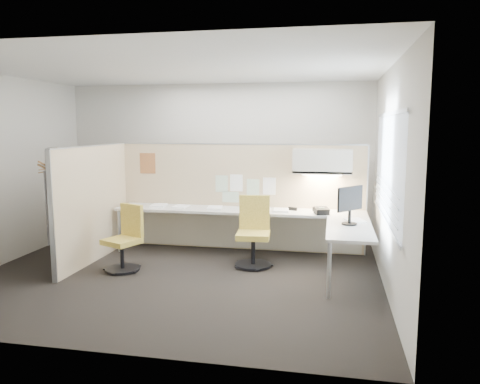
% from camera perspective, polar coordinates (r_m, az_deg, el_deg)
% --- Properties ---
extents(floor, '(5.50, 4.50, 0.01)m').
position_cam_1_polar(floor, '(6.62, -7.55, -10.12)').
color(floor, black).
rests_on(floor, ground).
extents(ceiling, '(5.50, 4.50, 0.01)m').
position_cam_1_polar(ceiling, '(6.34, -8.04, 14.78)').
color(ceiling, white).
rests_on(ceiling, wall_back).
extents(wall_back, '(5.50, 0.02, 2.80)m').
position_cam_1_polar(wall_back, '(8.48, -2.83, 3.63)').
color(wall_back, beige).
rests_on(wall_back, ground).
extents(wall_front, '(5.50, 0.02, 2.80)m').
position_cam_1_polar(wall_front, '(4.28, -17.62, -1.10)').
color(wall_front, beige).
rests_on(wall_front, ground).
extents(wall_right, '(0.02, 4.50, 2.80)m').
position_cam_1_polar(wall_right, '(6.03, 17.78, 1.44)').
color(wall_right, beige).
rests_on(wall_right, ground).
extents(window_pane, '(0.01, 2.80, 1.30)m').
position_cam_1_polar(window_pane, '(6.01, 17.61, 2.87)').
color(window_pane, '#9FA9B9').
rests_on(window_pane, wall_right).
extents(partition_back, '(4.10, 0.06, 1.75)m').
position_cam_1_polar(partition_back, '(7.79, -0.04, -0.65)').
color(partition_back, tan).
rests_on(partition_back, floor).
extents(partition_left, '(0.06, 2.20, 1.75)m').
position_cam_1_polar(partition_left, '(7.46, -17.40, -1.41)').
color(partition_left, tan).
rests_on(partition_left, floor).
extents(desk, '(4.00, 2.07, 0.73)m').
position_cam_1_polar(desk, '(7.31, 2.16, -3.40)').
color(desk, beige).
rests_on(desk, floor).
extents(overhead_bin, '(0.90, 0.36, 0.38)m').
position_cam_1_polar(overhead_bin, '(7.36, 10.02, 3.70)').
color(overhead_bin, beige).
rests_on(overhead_bin, partition_back).
extents(task_light_strip, '(0.60, 0.06, 0.02)m').
position_cam_1_polar(task_light_strip, '(7.38, 9.98, 2.07)').
color(task_light_strip, '#FFEABF').
rests_on(task_light_strip, overhead_bin).
extents(pinned_papers, '(1.01, 0.00, 0.47)m').
position_cam_1_polar(pinned_papers, '(7.72, 0.49, 0.46)').
color(pinned_papers, '#8CBF8C').
rests_on(pinned_papers, partition_back).
extents(poster, '(0.28, 0.00, 0.35)m').
position_cam_1_polar(poster, '(8.16, -11.19, 3.45)').
color(poster, orange).
rests_on(poster, partition_back).
extents(chair_left, '(0.57, 0.58, 0.93)m').
position_cam_1_polar(chair_left, '(6.91, -13.81, -5.74)').
color(chair_left, black).
rests_on(chair_left, floor).
extents(chair_right, '(0.54, 0.54, 1.01)m').
position_cam_1_polar(chair_right, '(6.92, 1.68, -5.15)').
color(chair_right, black).
rests_on(chair_right, floor).
extents(monitor, '(0.34, 0.40, 0.52)m').
position_cam_1_polar(monitor, '(6.44, 13.26, -1.30)').
color(monitor, black).
rests_on(monitor, desk).
extents(phone, '(0.26, 0.25, 0.12)m').
position_cam_1_polar(phone, '(7.17, 9.88, -2.28)').
color(phone, black).
rests_on(phone, desk).
extents(stapler, '(0.14, 0.09, 0.05)m').
position_cam_1_polar(stapler, '(7.44, 6.45, -2.04)').
color(stapler, black).
rests_on(stapler, desk).
extents(tape_dispenser, '(0.11, 0.07, 0.06)m').
position_cam_1_polar(tape_dispenser, '(7.44, 9.21, -2.06)').
color(tape_dispenser, black).
rests_on(tape_dispenser, desk).
extents(coat_hook, '(0.18, 0.42, 1.29)m').
position_cam_1_polar(coat_hook, '(6.59, -22.39, 1.97)').
color(coat_hook, silver).
rests_on(coat_hook, partition_left).
extents(paper_stack_0, '(0.25, 0.32, 0.03)m').
position_cam_1_polar(paper_stack_0, '(7.88, -9.89, -1.63)').
color(paper_stack_0, white).
rests_on(paper_stack_0, desk).
extents(paper_stack_1, '(0.26, 0.32, 0.02)m').
position_cam_1_polar(paper_stack_1, '(7.77, -7.21, -1.76)').
color(paper_stack_1, white).
rests_on(paper_stack_1, desk).
extents(paper_stack_2, '(0.27, 0.33, 0.04)m').
position_cam_1_polar(paper_stack_2, '(7.49, -3.08, -1.98)').
color(paper_stack_2, white).
rests_on(paper_stack_2, desk).
extents(paper_stack_3, '(0.25, 0.31, 0.02)m').
position_cam_1_polar(paper_stack_3, '(7.47, 2.81, -2.09)').
color(paper_stack_3, white).
rests_on(paper_stack_3, desk).
extents(paper_stack_4, '(0.25, 0.32, 0.03)m').
position_cam_1_polar(paper_stack_4, '(7.37, 5.03, -2.21)').
color(paper_stack_4, white).
rests_on(paper_stack_4, desk).
extents(paper_stack_5, '(0.32, 0.36, 0.02)m').
position_cam_1_polar(paper_stack_5, '(6.74, 13.85, -3.40)').
color(paper_stack_5, white).
rests_on(paper_stack_5, desk).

